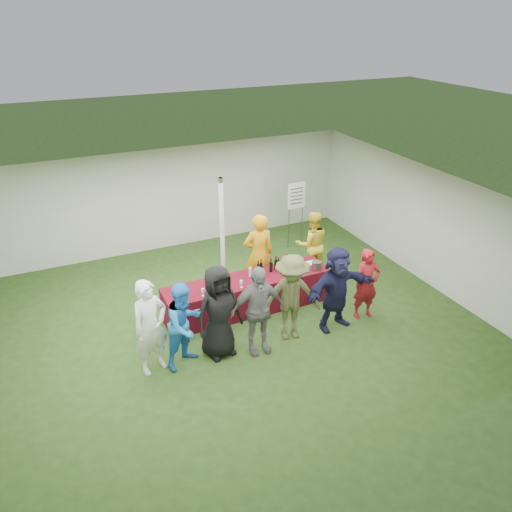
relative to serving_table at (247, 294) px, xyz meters
name	(u,v)px	position (x,y,z in m)	size (l,w,h in m)	color
ground	(223,322)	(-0.67, -0.23, -0.38)	(60.00, 60.00, 0.00)	#284719
tent	(222,237)	(-0.17, 0.97, 0.98)	(10.00, 10.00, 10.00)	white
serving_table	(247,294)	(0.00, 0.00, 0.00)	(3.60, 0.80, 0.75)	#570A12
wine_bottles	(272,266)	(0.63, 0.12, 0.50)	(0.76, 0.13, 0.32)	black
wine_glasses	(244,281)	(-0.17, -0.25, 0.49)	(2.99, 0.10, 0.16)	silver
water_bottle	(250,272)	(0.10, 0.08, 0.48)	(0.07, 0.07, 0.23)	silver
bar_towel	(311,263)	(1.56, 0.05, 0.39)	(0.25, 0.18, 0.03)	white
dump_bucket	(317,265)	(1.55, -0.22, 0.46)	(0.21, 0.21, 0.18)	slate
wine_list_sign	(296,201)	(2.44, 2.38, 0.94)	(0.50, 0.03, 1.80)	slate
staff_pourer	(259,254)	(0.53, 0.59, 0.58)	(0.69, 0.46, 1.90)	orange
staff_back	(312,244)	(2.03, 0.80, 0.44)	(0.79, 0.62, 1.63)	yellow
customer_0	(151,327)	(-2.32, -1.11, 0.53)	(0.66, 0.43, 1.81)	white
customer_1	(185,325)	(-1.72, -1.18, 0.45)	(0.81, 0.63, 1.66)	#2982DB
customer_2	(219,312)	(-1.08, -1.17, 0.54)	(0.89, 0.58, 1.83)	black
customer_3	(258,310)	(-0.40, -1.38, 0.52)	(1.05, 0.44, 1.79)	slate
customer_4	(291,298)	(0.37, -1.25, 0.52)	(1.16, 0.67, 1.79)	#4F532C
customer_5	(336,289)	(1.35, -1.31, 0.51)	(1.64, 0.52, 1.77)	#181838
customer_6	(366,284)	(2.13, -1.25, 0.40)	(0.56, 0.37, 1.55)	maroon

